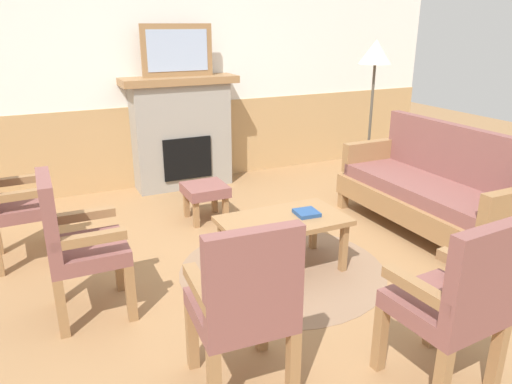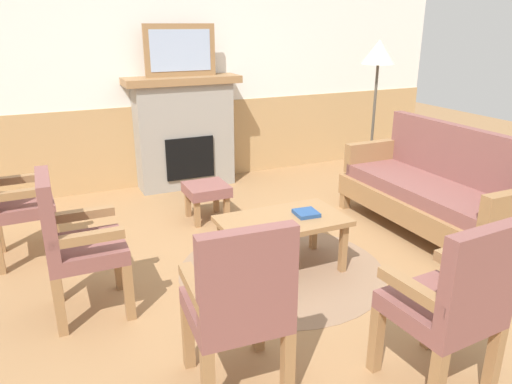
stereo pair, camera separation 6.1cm
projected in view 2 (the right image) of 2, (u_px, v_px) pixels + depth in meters
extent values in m
plane|color=#997047|center=(275.00, 271.00, 3.79)|extent=(14.00, 14.00, 0.00)
cube|color=white|center=(175.00, 68.00, 5.57)|extent=(7.20, 0.12, 2.70)
cube|color=tan|center=(181.00, 143.00, 5.80)|extent=(7.20, 0.02, 0.95)
cube|color=gray|center=(184.00, 136.00, 5.60)|extent=(1.10, 0.36, 1.20)
cube|color=black|center=(190.00, 158.00, 5.51)|extent=(0.56, 0.02, 0.48)
cube|color=olive|center=(182.00, 80.00, 5.39)|extent=(1.30, 0.44, 0.08)
cube|color=olive|center=(180.00, 50.00, 5.28)|extent=(0.80, 0.03, 0.56)
cube|color=#9EB2D1|center=(181.00, 50.00, 5.27)|extent=(0.68, 0.01, 0.44)
cube|color=olive|center=(345.00, 200.00, 5.06)|extent=(0.08, 0.08, 0.16)
cube|color=olive|center=(473.00, 271.00, 3.62)|extent=(0.08, 0.08, 0.16)
cube|color=olive|center=(390.00, 193.00, 5.30)|extent=(0.08, 0.08, 0.16)
cube|color=olive|center=(426.00, 206.00, 4.40)|extent=(0.70, 1.80, 0.20)
cube|color=brown|center=(428.00, 190.00, 4.35)|extent=(0.60, 1.70, 0.12)
cube|color=brown|center=(458.00, 153.00, 4.36)|extent=(0.10, 1.70, 0.50)
cube|color=olive|center=(371.00, 156.00, 5.04)|extent=(0.60, 0.10, 0.30)
cube|color=olive|center=(244.00, 270.00, 3.39)|extent=(0.05, 0.05, 0.40)
cube|color=olive|center=(343.00, 248.00, 3.73)|extent=(0.05, 0.05, 0.40)
cube|color=olive|center=(221.00, 245.00, 3.77)|extent=(0.05, 0.05, 0.40)
cube|color=olive|center=(314.00, 227.00, 4.10)|extent=(0.05, 0.05, 0.40)
cube|color=olive|center=(282.00, 221.00, 3.68)|extent=(0.96, 0.56, 0.04)
cylinder|color=#896B51|center=(281.00, 269.00, 3.81)|extent=(1.62, 1.62, 0.01)
cube|color=navy|center=(306.00, 213.00, 3.73)|extent=(0.19, 0.19, 0.03)
cube|color=olive|center=(197.00, 214.00, 4.57)|extent=(0.05, 0.05, 0.26)
cube|color=olive|center=(227.00, 209.00, 4.69)|extent=(0.05, 0.05, 0.26)
cube|color=olive|center=(188.00, 204.00, 4.83)|extent=(0.05, 0.05, 0.26)
cube|color=olive|center=(216.00, 200.00, 4.95)|extent=(0.05, 0.05, 0.26)
cube|color=brown|center=(206.00, 189.00, 4.70)|extent=(0.40, 0.40, 0.10)
cube|color=olive|center=(118.00, 264.00, 3.49)|extent=(0.06, 0.06, 0.40)
cube|color=olive|center=(129.00, 292.00, 3.12)|extent=(0.06, 0.06, 0.40)
cube|color=olive|center=(56.00, 275.00, 3.32)|extent=(0.06, 0.06, 0.40)
cube|color=olive|center=(60.00, 306.00, 2.96)|extent=(0.06, 0.06, 0.40)
cube|color=brown|center=(87.00, 250.00, 3.14)|extent=(0.48, 0.48, 0.10)
cube|color=brown|center=(48.00, 213.00, 2.97)|extent=(0.08, 0.48, 0.48)
cube|color=olive|center=(81.00, 215.00, 3.26)|extent=(0.44, 0.07, 0.06)
cube|color=olive|center=(87.00, 238.00, 2.91)|extent=(0.44, 0.07, 0.06)
cube|color=olive|center=(52.00, 222.00, 4.22)|extent=(0.06, 0.06, 0.40)
cube|color=olive|center=(56.00, 240.00, 3.87)|extent=(0.06, 0.06, 0.40)
cube|color=brown|center=(22.00, 207.00, 3.87)|extent=(0.49, 0.49, 0.10)
cube|color=olive|center=(18.00, 179.00, 3.99)|extent=(0.44, 0.08, 0.06)
cube|color=olive|center=(19.00, 194.00, 3.64)|extent=(0.44, 0.08, 0.06)
cube|color=olive|center=(188.00, 335.00, 2.69)|extent=(0.06, 0.06, 0.40)
cube|color=olive|center=(258.00, 320.00, 2.83)|extent=(0.06, 0.06, 0.40)
cube|color=olive|center=(288.00, 365.00, 2.46)|extent=(0.06, 0.06, 0.40)
cube|color=brown|center=(235.00, 309.00, 2.49)|extent=(0.51, 0.51, 0.10)
cube|color=brown|center=(248.00, 278.00, 2.21)|extent=(0.48, 0.11, 0.48)
cube|color=olive|center=(195.00, 288.00, 2.36)|extent=(0.10, 0.44, 0.06)
cube|color=olive|center=(272.00, 273.00, 2.50)|extent=(0.10, 0.44, 0.06)
cube|color=olive|center=(376.00, 339.00, 2.66)|extent=(0.06, 0.06, 0.40)
cube|color=olive|center=(431.00, 318.00, 2.84)|extent=(0.06, 0.06, 0.40)
cube|color=olive|center=(494.00, 359.00, 2.50)|extent=(0.06, 0.06, 0.40)
cube|color=brown|center=(439.00, 309.00, 2.49)|extent=(0.51, 0.51, 0.10)
cube|color=brown|center=(481.00, 276.00, 2.23)|extent=(0.48, 0.11, 0.48)
cube|color=olive|center=(414.00, 290.00, 2.34)|extent=(0.10, 0.44, 0.06)
cube|color=olive|center=(471.00, 270.00, 2.53)|extent=(0.10, 0.44, 0.06)
cylinder|color=#332D28|center=(368.00, 189.00, 5.62)|extent=(0.24, 0.24, 0.03)
cylinder|color=#4C473D|center=(373.00, 128.00, 5.38)|extent=(0.03, 0.03, 1.40)
cone|color=silver|center=(379.00, 52.00, 5.10)|extent=(0.36, 0.36, 0.25)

